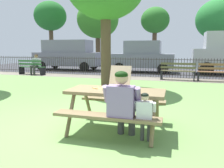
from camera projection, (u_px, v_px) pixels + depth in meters
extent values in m
cube|color=#719F51|center=(103.00, 103.00, 6.30)|extent=(28.00, 12.04, 0.02)
cube|color=gray|center=(136.00, 78.00, 11.34)|extent=(28.00, 1.40, 0.01)
cube|color=#38383D|center=(146.00, 70.00, 15.35)|extent=(28.00, 7.06, 0.01)
cube|color=olive|center=(116.00, 91.00, 4.09)|extent=(1.80, 0.76, 0.06)
cube|color=olive|center=(106.00, 116.00, 3.57)|extent=(1.80, 0.28, 0.05)
cube|color=olive|center=(123.00, 100.00, 4.71)|extent=(1.80, 0.28, 0.05)
cylinder|color=olive|center=(70.00, 114.00, 3.96)|extent=(0.07, 0.43, 0.74)
cylinder|color=olive|center=(88.00, 103.00, 4.74)|extent=(0.07, 0.43, 0.74)
cylinder|color=olive|center=(153.00, 122.00, 3.56)|extent=(0.07, 0.43, 0.74)
cylinder|color=olive|center=(157.00, 109.00, 4.34)|extent=(0.07, 0.43, 0.74)
cube|color=tan|center=(117.00, 90.00, 4.04)|extent=(0.41, 0.41, 0.01)
cube|color=silver|center=(117.00, 90.00, 4.04)|extent=(0.38, 0.38, 0.00)
cube|color=tan|center=(114.00, 90.00, 3.85)|extent=(0.41, 0.01, 0.04)
cube|color=tan|center=(120.00, 87.00, 4.23)|extent=(0.41, 0.01, 0.04)
cube|color=tan|center=(107.00, 88.00, 4.09)|extent=(0.01, 0.41, 0.04)
cube|color=tan|center=(128.00, 89.00, 3.98)|extent=(0.01, 0.41, 0.04)
cube|color=tan|center=(120.00, 76.00, 4.21)|extent=(0.41, 0.18, 0.38)
cylinder|color=tan|center=(117.00, 89.00, 4.04)|extent=(0.35, 0.35, 0.01)
cylinder|color=#F9D86B|center=(117.00, 89.00, 4.04)|extent=(0.32, 0.32, 0.00)
pyramid|color=#EED657|center=(99.00, 88.00, 4.26)|extent=(0.22, 0.23, 0.01)
cube|color=tan|center=(95.00, 88.00, 4.20)|extent=(0.14, 0.11, 0.02)
cylinder|color=#404040|center=(121.00, 122.00, 3.96)|extent=(0.12, 0.12, 0.44)
cylinder|color=#404040|center=(118.00, 112.00, 3.72)|extent=(0.15, 0.42, 0.15)
cylinder|color=#404040|center=(132.00, 123.00, 3.91)|extent=(0.12, 0.12, 0.44)
cylinder|color=#404040|center=(130.00, 113.00, 3.67)|extent=(0.15, 0.42, 0.15)
cube|color=#8C72A5|center=(121.00, 102.00, 3.46)|extent=(0.42, 0.22, 0.52)
cylinder|color=#8C72A5|center=(106.00, 94.00, 3.56)|extent=(0.09, 0.21, 0.31)
cylinder|color=#8C72A5|center=(138.00, 96.00, 3.42)|extent=(0.09, 0.21, 0.31)
sphere|color=tan|center=(121.00, 78.00, 3.42)|extent=(0.21, 0.21, 0.21)
ellipsoid|color=black|center=(121.00, 75.00, 3.40)|extent=(0.21, 0.20, 0.12)
cylinder|color=#464646|center=(142.00, 128.00, 3.68)|extent=(0.07, 0.07, 0.44)
cylinder|color=#464646|center=(142.00, 116.00, 3.53)|extent=(0.09, 0.24, 0.09)
cylinder|color=#464646|center=(149.00, 128.00, 3.65)|extent=(0.07, 0.07, 0.44)
cylinder|color=#464646|center=(149.00, 117.00, 3.49)|extent=(0.09, 0.24, 0.09)
cube|color=silver|center=(144.00, 111.00, 3.38)|extent=(0.24, 0.13, 0.30)
cylinder|color=silver|center=(135.00, 106.00, 3.43)|extent=(0.05, 0.12, 0.18)
cylinder|color=silver|center=(154.00, 107.00, 3.35)|extent=(0.05, 0.12, 0.18)
sphere|color=beige|center=(145.00, 97.00, 3.35)|extent=(0.12, 0.12, 0.12)
ellipsoid|color=black|center=(145.00, 95.00, 3.34)|extent=(0.12, 0.11, 0.07)
cylinder|color=#2D2823|center=(138.00, 59.00, 11.85)|extent=(20.91, 0.03, 0.03)
cylinder|color=#2D2823|center=(138.00, 74.00, 11.98)|extent=(20.91, 0.03, 0.03)
cylinder|color=#2D2823|center=(0.00, 64.00, 14.42)|extent=(0.02, 0.02, 1.03)
cylinder|color=#2D2823|center=(2.00, 64.00, 14.38)|extent=(0.02, 0.02, 1.03)
cylinder|color=#2D2823|center=(4.00, 64.00, 14.34)|extent=(0.02, 0.02, 1.03)
cylinder|color=#2D2823|center=(6.00, 64.00, 14.30)|extent=(0.02, 0.02, 1.03)
cylinder|color=#2D2823|center=(8.00, 64.00, 14.26)|extent=(0.02, 0.02, 1.03)
cylinder|color=#2D2823|center=(9.00, 64.00, 14.22)|extent=(0.02, 0.02, 1.03)
cylinder|color=#2D2823|center=(11.00, 64.00, 14.19)|extent=(0.02, 0.02, 1.03)
cylinder|color=#2D2823|center=(13.00, 64.00, 14.15)|extent=(0.02, 0.02, 1.03)
cylinder|color=#2D2823|center=(15.00, 64.00, 14.11)|extent=(0.02, 0.02, 1.03)
cylinder|color=#2D2823|center=(17.00, 64.00, 14.07)|extent=(0.02, 0.02, 1.03)
cylinder|color=#2D2823|center=(18.00, 64.00, 14.03)|extent=(0.02, 0.02, 1.03)
cylinder|color=#2D2823|center=(20.00, 64.00, 13.99)|extent=(0.02, 0.02, 1.03)
cylinder|color=#2D2823|center=(22.00, 64.00, 13.96)|extent=(0.02, 0.02, 1.03)
cylinder|color=#2D2823|center=(24.00, 64.00, 13.92)|extent=(0.02, 0.02, 1.03)
cylinder|color=#2D2823|center=(26.00, 64.00, 13.88)|extent=(0.02, 0.02, 1.03)
cylinder|color=#2D2823|center=(28.00, 64.00, 13.84)|extent=(0.02, 0.02, 1.03)
cylinder|color=#2D2823|center=(30.00, 64.00, 13.80)|extent=(0.02, 0.02, 1.03)
cylinder|color=#2D2823|center=(32.00, 64.00, 13.76)|extent=(0.02, 0.02, 1.03)
cylinder|color=#2D2823|center=(34.00, 65.00, 13.73)|extent=(0.02, 0.02, 1.03)
cylinder|color=#2D2823|center=(35.00, 65.00, 13.69)|extent=(0.02, 0.02, 1.03)
cylinder|color=#2D2823|center=(37.00, 65.00, 13.65)|extent=(0.02, 0.02, 1.03)
cylinder|color=#2D2823|center=(39.00, 65.00, 13.61)|extent=(0.02, 0.02, 1.03)
cylinder|color=#2D2823|center=(41.00, 65.00, 13.57)|extent=(0.02, 0.02, 1.03)
cylinder|color=#2D2823|center=(43.00, 65.00, 13.53)|extent=(0.02, 0.02, 1.03)
cylinder|color=#2D2823|center=(45.00, 65.00, 13.50)|extent=(0.02, 0.02, 1.03)
cylinder|color=#2D2823|center=(47.00, 65.00, 13.46)|extent=(0.02, 0.02, 1.03)
cylinder|color=#2D2823|center=(49.00, 65.00, 13.42)|extent=(0.02, 0.02, 1.03)
cylinder|color=#2D2823|center=(51.00, 65.00, 13.38)|extent=(0.02, 0.02, 1.03)
cylinder|color=#2D2823|center=(53.00, 65.00, 13.34)|extent=(0.02, 0.02, 1.03)
cylinder|color=#2D2823|center=(55.00, 65.00, 13.30)|extent=(0.02, 0.02, 1.03)
cylinder|color=#2D2823|center=(58.00, 65.00, 13.27)|extent=(0.02, 0.02, 1.03)
cylinder|color=#2D2823|center=(60.00, 65.00, 13.23)|extent=(0.02, 0.02, 1.03)
cylinder|color=#2D2823|center=(62.00, 65.00, 13.19)|extent=(0.02, 0.02, 1.03)
cylinder|color=#2D2823|center=(64.00, 65.00, 13.15)|extent=(0.02, 0.02, 1.03)
cylinder|color=#2D2823|center=(66.00, 65.00, 13.11)|extent=(0.02, 0.02, 1.03)
cylinder|color=#2D2823|center=(68.00, 65.00, 13.07)|extent=(0.02, 0.02, 1.03)
cylinder|color=#2D2823|center=(70.00, 65.00, 13.03)|extent=(0.02, 0.02, 1.03)
cylinder|color=#2D2823|center=(72.00, 65.00, 13.00)|extent=(0.02, 0.02, 1.03)
cylinder|color=#2D2823|center=(74.00, 66.00, 12.96)|extent=(0.02, 0.02, 1.03)
cylinder|color=#2D2823|center=(77.00, 66.00, 12.92)|extent=(0.02, 0.02, 1.03)
cylinder|color=#2D2823|center=(79.00, 66.00, 12.88)|extent=(0.02, 0.02, 1.03)
cylinder|color=#2D2823|center=(81.00, 66.00, 12.84)|extent=(0.02, 0.02, 1.03)
cylinder|color=#2D2823|center=(83.00, 66.00, 12.80)|extent=(0.02, 0.02, 1.03)
cylinder|color=#2D2823|center=(85.00, 66.00, 12.77)|extent=(0.02, 0.02, 1.03)
cylinder|color=#2D2823|center=(88.00, 66.00, 12.73)|extent=(0.02, 0.02, 1.03)
cylinder|color=#2D2823|center=(90.00, 66.00, 12.69)|extent=(0.02, 0.02, 1.03)
cylinder|color=#2D2823|center=(92.00, 66.00, 12.65)|extent=(0.02, 0.02, 1.03)
cylinder|color=#2D2823|center=(94.00, 66.00, 12.61)|extent=(0.02, 0.02, 1.03)
cylinder|color=#2D2823|center=(97.00, 66.00, 12.57)|extent=(0.02, 0.02, 1.03)
cylinder|color=#2D2823|center=(99.00, 66.00, 12.54)|extent=(0.02, 0.02, 1.03)
cylinder|color=#2D2823|center=(101.00, 66.00, 12.50)|extent=(0.02, 0.02, 1.03)
cylinder|color=#2D2823|center=(104.00, 66.00, 12.46)|extent=(0.02, 0.02, 1.03)
cylinder|color=#2D2823|center=(106.00, 66.00, 12.42)|extent=(0.02, 0.02, 1.03)
cylinder|color=#2D2823|center=(108.00, 66.00, 12.38)|extent=(0.02, 0.02, 1.03)
cylinder|color=#2D2823|center=(111.00, 66.00, 12.34)|extent=(0.02, 0.02, 1.03)
cylinder|color=#2D2823|center=(113.00, 66.00, 12.31)|extent=(0.02, 0.02, 1.03)
cylinder|color=#2D2823|center=(116.00, 67.00, 12.27)|extent=(0.02, 0.02, 1.03)
cylinder|color=#2D2823|center=(118.00, 67.00, 12.23)|extent=(0.02, 0.02, 1.03)
cylinder|color=#2D2823|center=(120.00, 67.00, 12.19)|extent=(0.02, 0.02, 1.03)
cylinder|color=#2D2823|center=(123.00, 67.00, 12.15)|extent=(0.02, 0.02, 1.03)
cylinder|color=#2D2823|center=(125.00, 67.00, 12.11)|extent=(0.02, 0.02, 1.03)
cylinder|color=#2D2823|center=(128.00, 67.00, 12.08)|extent=(0.02, 0.02, 1.03)
cylinder|color=#2D2823|center=(130.00, 67.00, 12.04)|extent=(0.02, 0.02, 1.03)
cylinder|color=#2D2823|center=(133.00, 67.00, 12.00)|extent=(0.02, 0.02, 1.03)
cylinder|color=#2D2823|center=(135.00, 67.00, 11.96)|extent=(0.02, 0.02, 1.03)
cylinder|color=#2D2823|center=(138.00, 67.00, 11.92)|extent=(0.02, 0.02, 1.03)
cylinder|color=#2D2823|center=(141.00, 67.00, 11.88)|extent=(0.02, 0.02, 1.03)
cylinder|color=#2D2823|center=(143.00, 67.00, 11.85)|extent=(0.02, 0.02, 1.03)
cylinder|color=#2D2823|center=(146.00, 67.00, 11.81)|extent=(0.02, 0.02, 1.03)
cylinder|color=#2D2823|center=(148.00, 67.00, 11.77)|extent=(0.02, 0.02, 1.03)
cylinder|color=#2D2823|center=(151.00, 67.00, 11.73)|extent=(0.02, 0.02, 1.03)
cylinder|color=#2D2823|center=(154.00, 67.00, 11.69)|extent=(0.02, 0.02, 1.03)
cylinder|color=#2D2823|center=(156.00, 67.00, 11.65)|extent=(0.02, 0.02, 1.03)
cylinder|color=#2D2823|center=(159.00, 68.00, 11.61)|extent=(0.02, 0.02, 1.03)
cylinder|color=#2D2823|center=(162.00, 68.00, 11.58)|extent=(0.02, 0.02, 1.03)
cylinder|color=#2D2823|center=(164.00, 68.00, 11.54)|extent=(0.02, 0.02, 1.03)
cylinder|color=#2D2823|center=(167.00, 68.00, 11.50)|extent=(0.02, 0.02, 1.03)
cylinder|color=#2D2823|center=(170.00, 68.00, 11.46)|extent=(0.02, 0.02, 1.03)
cylinder|color=#2D2823|center=(173.00, 68.00, 11.42)|extent=(0.02, 0.02, 1.03)
cylinder|color=#2D2823|center=(175.00, 68.00, 11.38)|extent=(0.02, 0.02, 1.03)
cylinder|color=#2D2823|center=(178.00, 68.00, 11.35)|extent=(0.02, 0.02, 1.03)
cylinder|color=#2D2823|center=(181.00, 68.00, 11.31)|extent=(0.02, 0.02, 1.03)
cylinder|color=#2D2823|center=(184.00, 68.00, 11.27)|extent=(0.02, 0.02, 1.03)
cylinder|color=#2D2823|center=(187.00, 68.00, 11.23)|extent=(0.02, 0.02, 1.03)
cylinder|color=#2D2823|center=(190.00, 68.00, 11.19)|extent=(0.02, 0.02, 1.03)
cylinder|color=#2D2823|center=(193.00, 68.00, 11.15)|extent=(0.02, 0.02, 1.03)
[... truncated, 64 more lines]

